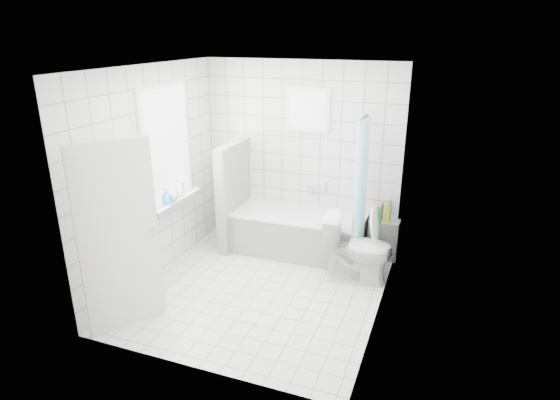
% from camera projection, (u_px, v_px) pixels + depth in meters
% --- Properties ---
extents(ground, '(3.00, 3.00, 0.00)m').
position_uv_depth(ground, '(261.00, 289.00, 5.66)').
color(ground, white).
rests_on(ground, ground).
extents(ceiling, '(3.00, 3.00, 0.00)m').
position_uv_depth(ceiling, '(257.00, 67.00, 4.77)').
color(ceiling, white).
rests_on(ceiling, ground).
extents(wall_back, '(2.80, 0.02, 2.60)m').
position_uv_depth(wall_back, '(301.00, 156.00, 6.54)').
color(wall_back, white).
rests_on(wall_back, ground).
extents(wall_front, '(2.80, 0.02, 2.60)m').
position_uv_depth(wall_front, '(189.00, 241.00, 3.90)').
color(wall_front, white).
rests_on(wall_front, ground).
extents(wall_left, '(0.02, 3.00, 2.60)m').
position_uv_depth(wall_left, '(153.00, 175.00, 5.68)').
color(wall_left, white).
rests_on(wall_left, ground).
extents(wall_right, '(0.02, 3.00, 2.60)m').
position_uv_depth(wall_right, '(386.00, 203.00, 4.76)').
color(wall_right, white).
rests_on(wall_right, ground).
extents(window_left, '(0.01, 0.90, 1.40)m').
position_uv_depth(window_left, '(168.00, 146.00, 5.82)').
color(window_left, white).
rests_on(window_left, wall_left).
extents(window_back, '(0.50, 0.01, 0.50)m').
position_uv_depth(window_back, '(307.00, 110.00, 6.24)').
color(window_back, white).
rests_on(window_back, wall_back).
extents(window_sill, '(0.18, 1.02, 0.08)m').
position_uv_depth(window_sill, '(175.00, 202.00, 6.06)').
color(window_sill, white).
rests_on(window_sill, wall_left).
extents(door, '(0.47, 0.69, 2.00)m').
position_uv_depth(door, '(119.00, 239.00, 4.65)').
color(door, silver).
rests_on(door, ground).
extents(bathtub, '(1.80, 0.77, 0.58)m').
position_uv_depth(bathtub, '(299.00, 233.00, 6.52)').
color(bathtub, white).
rests_on(bathtub, ground).
extents(partition_wall, '(0.15, 0.85, 1.50)m').
position_uv_depth(partition_wall, '(234.00, 195.00, 6.63)').
color(partition_wall, white).
rests_on(partition_wall, ground).
extents(tiled_ledge, '(0.40, 0.24, 0.55)m').
position_uv_depth(tiled_ledge, '(383.00, 239.00, 6.37)').
color(tiled_ledge, white).
rests_on(tiled_ledge, ground).
extents(toilet, '(0.88, 0.56, 0.86)m').
position_uv_depth(toilet, '(358.00, 248.00, 5.75)').
color(toilet, white).
rests_on(toilet, ground).
extents(curtain_rod, '(0.02, 0.80, 0.02)m').
position_uv_depth(curtain_rod, '(366.00, 114.00, 5.63)').
color(curtain_rod, silver).
rests_on(curtain_rod, wall_back).
extents(shower_curtain, '(0.14, 0.48, 1.78)m').
position_uv_depth(shower_curtain, '(360.00, 188.00, 5.83)').
color(shower_curtain, '#4FDBEA').
rests_on(shower_curtain, curtain_rod).
extents(tub_faucet, '(0.18, 0.06, 0.06)m').
position_uv_depth(tub_faucet, '(314.00, 189.00, 6.59)').
color(tub_faucet, silver).
rests_on(tub_faucet, wall_back).
extents(sill_bottles, '(0.20, 0.44, 0.27)m').
position_uv_depth(sill_bottles, '(175.00, 191.00, 5.99)').
color(sill_bottles, '#2B91C3').
rests_on(sill_bottles, window_sill).
extents(ledge_bottles, '(0.17, 0.19, 0.28)m').
position_uv_depth(ledge_bottles, '(384.00, 212.00, 6.21)').
color(ledge_bottles, green).
rests_on(ledge_bottles, tiled_ledge).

